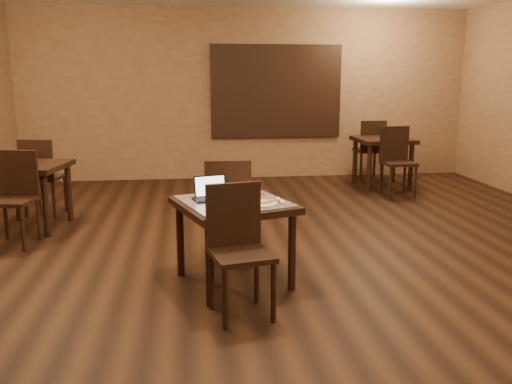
{
  "coord_description": "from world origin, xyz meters",
  "views": [
    {
      "loc": [
        -1.06,
        -4.74,
        1.85
      ],
      "look_at": [
        -0.5,
        -0.17,
        0.85
      ],
      "focal_mm": 38.0,
      "sensor_mm": 36.0,
      "label": 1
    }
  ],
  "objects": [
    {
      "name": "mural",
      "position": [
        0.5,
        4.96,
        1.55
      ],
      "size": [
        2.34,
        0.05,
        1.64
      ],
      "color": "#26628C",
      "rests_on": "wall_back"
    },
    {
      "name": "spatula",
      "position": [
        -0.55,
        0.11,
        0.79
      ],
      "size": [
        0.14,
        0.25,
        0.01
      ],
      "primitive_type": "cube",
      "rotation": [
        0.0,
        0.0,
        0.21
      ],
      "color": "silver",
      "rests_on": "pizza_whole"
    },
    {
      "name": "other_table_b_chair_far",
      "position": [
        -3.02,
        2.57,
        0.58
      ],
      "size": [
        0.52,
        0.52,
        1.03
      ],
      "rotation": [
        0.0,
        0.0,
        2.96
      ],
      "color": "black",
      "rests_on": "ground"
    },
    {
      "name": "pizza_pan",
      "position": [
        -0.57,
        0.13,
        0.77
      ],
      "size": [
        0.36,
        0.36,
        0.01
      ],
      "primitive_type": "cylinder",
      "color": "silver",
      "rests_on": "tiled_table"
    },
    {
      "name": "other_table_b_chair_near",
      "position": [
        -2.98,
        1.37,
        0.58
      ],
      "size": [
        0.52,
        0.52,
        1.03
      ],
      "rotation": [
        0.0,
        0.0,
        -0.18
      ],
      "color": "black",
      "rests_on": "ground"
    },
    {
      "name": "laptop",
      "position": [
        -0.89,
        -0.01,
        0.82
      ],
      "size": [
        0.34,
        0.3,
        0.2
      ],
      "rotation": [
        0.0,
        0.0,
        0.26
      ],
      "color": "black",
      "rests_on": "tiled_table"
    },
    {
      "name": "napkin_roll",
      "position": [
        -0.29,
        -0.25,
        0.78
      ],
      "size": [
        0.06,
        0.17,
        0.04
      ],
      "rotation": [
        0.0,
        0.0,
        0.19
      ],
      "color": "white",
      "rests_on": "tiled_table"
    },
    {
      "name": "pizza_slice",
      "position": [
        -0.47,
        -0.29,
        0.79
      ],
      "size": [
        0.27,
        0.27,
        0.02
      ],
      "primitive_type": null,
      "rotation": [
        0.0,
        0.0,
        0.43
      ],
      "color": "beige",
      "rests_on": "plate"
    },
    {
      "name": "plate",
      "position": [
        -0.47,
        -0.29,
        0.77
      ],
      "size": [
        0.27,
        0.27,
        0.01
      ],
      "primitive_type": "cylinder",
      "color": "white",
      "rests_on": "tiled_table"
    },
    {
      "name": "pizza_whole",
      "position": [
        -0.57,
        0.13,
        0.78
      ],
      "size": [
        0.32,
        0.32,
        0.02
      ],
      "color": "beige",
      "rests_on": "pizza_pan"
    },
    {
      "name": "other_table_a_chair_near",
      "position": [
        2.12,
        3.24,
        0.6
      ],
      "size": [
        0.47,
        0.47,
        1.07
      ],
      "rotation": [
        0.0,
        0.0,
        0.03
      ],
      "color": "black",
      "rests_on": "ground"
    },
    {
      "name": "wall_back",
      "position": [
        0.0,
        5.0,
        1.5
      ],
      "size": [
        8.0,
        0.02,
        3.0
      ],
      "primitive_type": "cube",
      "color": "#8D6648",
      "rests_on": "ground"
    },
    {
      "name": "chair_main_far",
      "position": [
        -0.69,
        0.5,
        0.59
      ],
      "size": [
        0.48,
        0.48,
        1.04
      ],
      "rotation": [
        0.0,
        0.0,
        3.07
      ],
      "color": "black",
      "rests_on": "ground"
    },
    {
      "name": "tiled_table",
      "position": [
        -0.69,
        -0.11,
        0.66
      ],
      "size": [
        1.17,
        1.17,
        0.76
      ],
      "rotation": [
        0.0,
        0.0,
        0.33
      ],
      "color": "black",
      "rests_on": "ground"
    },
    {
      "name": "other_table_a_chair_far",
      "position": [
        2.12,
        4.48,
        0.6
      ],
      "size": [
        0.47,
        0.47,
        1.07
      ],
      "rotation": [
        0.0,
        0.0,
        3.17
      ],
      "color": "black",
      "rests_on": "ground"
    },
    {
      "name": "other_table_a",
      "position": [
        2.12,
        3.86,
        0.68
      ],
      "size": [
        0.9,
        0.9,
        0.82
      ],
      "rotation": [
        0.0,
        0.0,
        0.03
      ],
      "color": "black",
      "rests_on": "ground"
    },
    {
      "name": "chair_main_near",
      "position": [
        -0.71,
        -0.72,
        0.58
      ],
      "size": [
        0.53,
        0.53,
        1.02
      ],
      "rotation": [
        0.0,
        0.0,
        0.22
      ],
      "color": "black",
      "rests_on": "ground"
    },
    {
      "name": "ground",
      "position": [
        0.0,
        0.0,
        0.0
      ],
      "size": [
        10.0,
        10.0,
        0.0
      ],
      "primitive_type": "plane",
      "color": "black",
      "rests_on": "ground"
    },
    {
      "name": "other_table_b",
      "position": [
        -3.0,
        1.97,
        0.66
      ],
      "size": [
        0.99,
        0.99,
        0.8
      ],
      "rotation": [
        0.0,
        0.0,
        -0.18
      ],
      "color": "black",
      "rests_on": "ground"
    }
  ]
}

